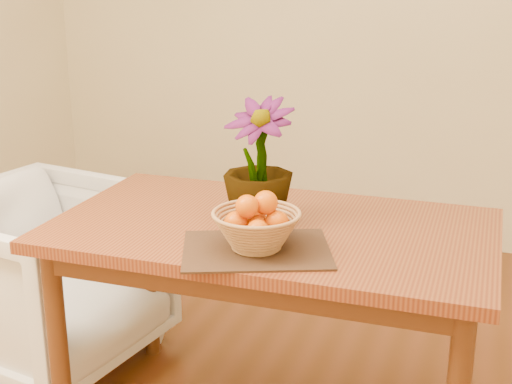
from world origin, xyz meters
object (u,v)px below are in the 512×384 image
(armchair, at_px, (45,270))
(table, at_px, (272,250))
(potted_plant, at_px, (258,162))
(wicker_basket, at_px, (256,232))

(armchair, bearing_deg, table, -87.48)
(table, xyz_separation_m, potted_plant, (-0.05, 0.01, 0.29))
(table, distance_m, wicker_basket, 0.27)
(table, bearing_deg, wicker_basket, -83.89)
(armchair, bearing_deg, potted_plant, -87.38)
(table, xyz_separation_m, armchair, (-0.98, 0.14, -0.26))
(wicker_basket, relative_size, potted_plant, 0.65)
(potted_plant, distance_m, armchair, 1.09)
(table, distance_m, potted_plant, 0.29)
(table, distance_m, armchair, 1.02)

